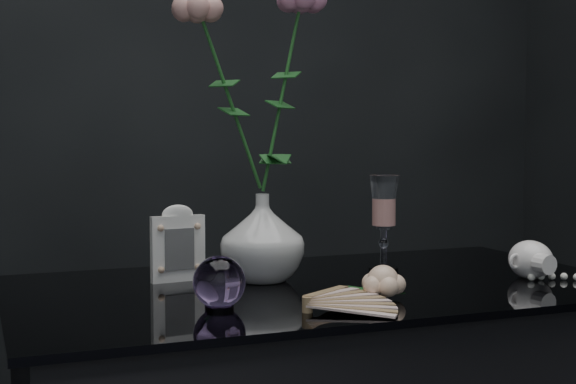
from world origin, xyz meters
name	(u,v)px	position (x,y,z in m)	size (l,w,h in m)	color
vase	(262,238)	(-0.09, 0.11, 0.84)	(0.15, 0.15, 0.15)	silver
wine_glass	(384,223)	(0.16, 0.13, 0.85)	(0.06, 0.06, 0.18)	white
picture_frame	(178,243)	(-0.23, 0.16, 0.83)	(0.10, 0.08, 0.13)	white
paperweight	(219,282)	(-0.22, -0.07, 0.80)	(0.08, 0.08, 0.08)	#B187DB
paper_fan	(307,303)	(-0.11, -0.15, 0.78)	(0.26, 0.20, 0.03)	beige
loose_rose	(383,282)	(0.04, -0.10, 0.79)	(0.12, 0.15, 0.05)	#FFC8A4
pearl_jar	(531,258)	(0.36, -0.04, 0.80)	(0.24, 0.25, 0.07)	white
roses	(255,77)	(-0.10, 0.11, 1.11)	(0.27, 0.11, 0.42)	#DF9B8F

